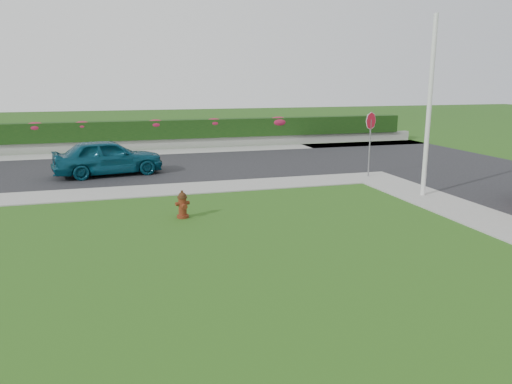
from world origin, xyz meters
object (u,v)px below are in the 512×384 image
object	(u,v)px
fire_hydrant	(183,205)
utility_pole	(429,108)
stop_sign	(371,128)
sedan_teal	(108,157)

from	to	relation	value
fire_hydrant	utility_pole	xyz separation A→B (m)	(8.66, 0.47, 2.71)
stop_sign	fire_hydrant	bearing A→B (deg)	-160.63
fire_hydrant	stop_sign	xyz separation A→B (m)	(8.52, 4.19, 1.67)
sedan_teal	utility_pole	world-z (taller)	utility_pole
fire_hydrant	sedan_teal	distance (m)	7.90
fire_hydrant	utility_pole	distance (m)	9.09
fire_hydrant	sedan_teal	bearing A→B (deg)	92.99
sedan_teal	utility_pole	xyz separation A→B (m)	(10.79, -7.13, 2.29)
sedan_teal	stop_sign	bearing A→B (deg)	-117.61
stop_sign	sedan_teal	bearing A→B (deg)	155.45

